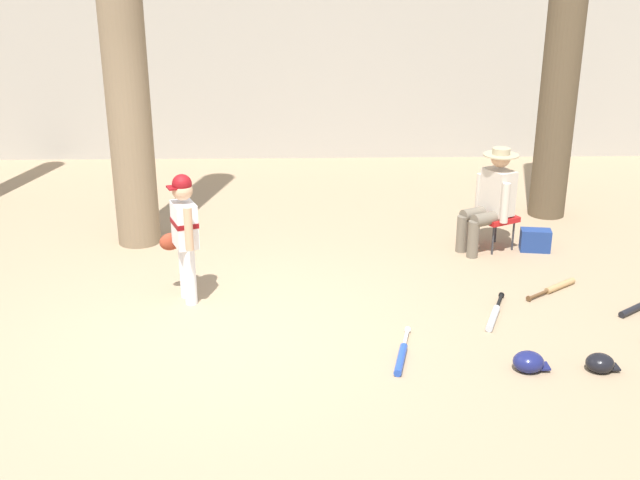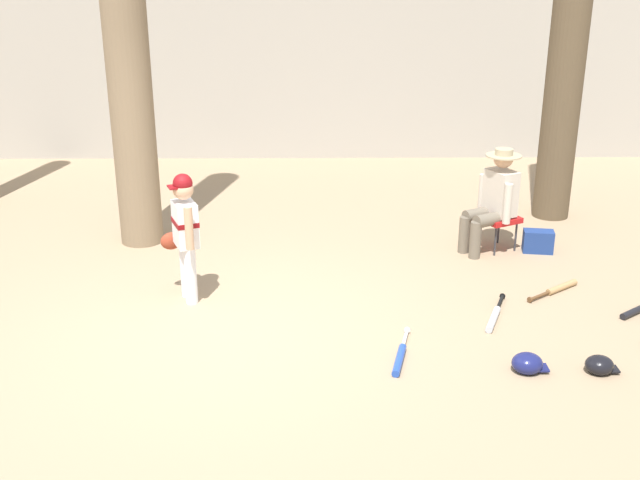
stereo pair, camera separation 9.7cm
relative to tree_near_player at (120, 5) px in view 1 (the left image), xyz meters
The scene contains 14 objects.
ground_plane 3.90m from the tree_near_player, 62.08° to the right, with size 60.00×60.00×0.00m, color #9E8466.
concrete_back_wall 4.44m from the tree_near_player, 72.24° to the left, with size 18.00×0.36×3.01m, color #ADA89E.
tree_near_player is the anchor object (origin of this frame).
tree_behind_spectator 5.25m from the tree_near_player, ahead, with size 0.69×0.69×5.44m.
young_ballplayer 2.70m from the tree_near_player, 64.41° to the right, with size 0.46×0.55×1.31m.
folding_stool 4.82m from the tree_near_player, ahead, with size 0.54×0.54×0.41m.
seated_spectator 4.62m from the tree_near_player, ahead, with size 0.67×0.56×1.20m.
handbag_beside_stool 5.34m from the tree_near_player, ahead, with size 0.34×0.18×0.26m, color navy.
bat_aluminum_silver 5.11m from the tree_near_player, 29.87° to the right, with size 0.36×0.77×0.07m.
bat_blue_youth 4.85m from the tree_near_player, 46.30° to the right, with size 0.25×0.81×0.07m.
bat_black_composite 6.20m from the tree_near_player, 21.24° to the right, with size 0.62×0.48×0.07m.
bat_wood_tan 5.51m from the tree_near_player, 18.45° to the right, with size 0.63×0.49×0.07m.
batting_helmet_navy 5.61m from the tree_near_player, 39.26° to the right, with size 0.31×0.24×0.18m.
batting_helmet_black 6.04m from the tree_near_player, 35.47° to the right, with size 0.28×0.21×0.16m.
Camera 1 is at (0.64, -6.37, 3.33)m, focal length 43.99 mm.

